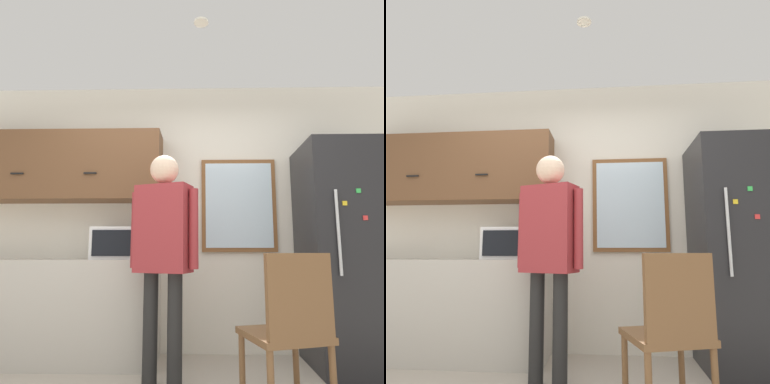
% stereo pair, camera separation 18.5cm
% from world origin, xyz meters
% --- Properties ---
extents(back_wall, '(6.00, 0.06, 2.70)m').
position_xyz_m(back_wall, '(0.00, 1.75, 1.35)').
color(back_wall, silver).
rests_on(back_wall, ground_plane).
extents(counter, '(1.98, 0.55, 0.89)m').
position_xyz_m(counter, '(-1.21, 1.45, 0.45)').
color(counter, '#BCB7AD').
rests_on(counter, ground_plane).
extents(upper_cabinets, '(1.98, 0.36, 0.68)m').
position_xyz_m(upper_cabinets, '(-1.21, 1.56, 1.79)').
color(upper_cabinets, brown).
extents(microwave, '(0.49, 0.40, 0.29)m').
position_xyz_m(microwave, '(-0.56, 1.46, 1.04)').
color(microwave, white).
rests_on(microwave, counter).
extents(person, '(0.54, 0.34, 1.72)m').
position_xyz_m(person, '(-0.11, 0.91, 1.05)').
color(person, black).
rests_on(person, ground_plane).
extents(refrigerator, '(0.70, 0.74, 1.92)m').
position_xyz_m(refrigerator, '(1.44, 1.36, 0.96)').
color(refrigerator, '#232326').
rests_on(refrigerator, ground_plane).
extents(chair, '(0.56, 0.56, 0.95)m').
position_xyz_m(chair, '(0.70, 0.42, 0.53)').
color(chair, brown).
rests_on(chair, ground_plane).
extents(window, '(0.75, 0.05, 0.94)m').
position_xyz_m(window, '(0.56, 1.71, 1.43)').
color(window, brown).
extents(ceiling_light, '(0.11, 0.11, 0.01)m').
position_xyz_m(ceiling_light, '(0.18, 0.61, 2.68)').
color(ceiling_light, white).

